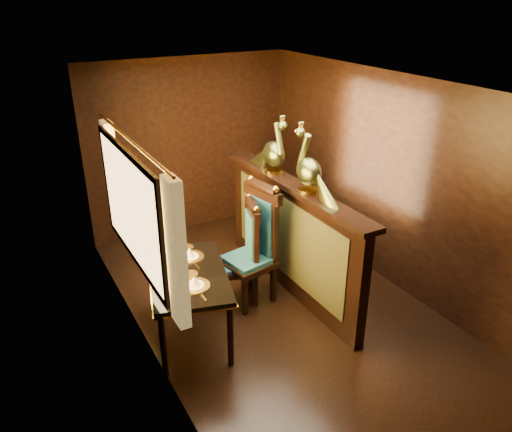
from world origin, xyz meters
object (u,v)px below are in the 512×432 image
(chair_right, at_px, (246,249))
(peacock_left, at_px, (309,160))
(chair_left, at_px, (257,239))
(dining_table, at_px, (188,279))
(peacock_right, at_px, (274,143))

(chair_right, bearing_deg, peacock_left, -17.92)
(chair_left, height_order, chair_right, chair_left)
(dining_table, height_order, peacock_right, peacock_right)
(chair_left, bearing_deg, peacock_left, -49.77)
(dining_table, xyz_separation_m, peacock_right, (1.38, 0.65, 1.04))
(chair_left, xyz_separation_m, peacock_left, (0.43, -0.35, 0.97))
(peacock_left, xyz_separation_m, peacock_right, (0.00, 0.71, -0.00))
(dining_table, height_order, chair_left, chair_left)
(dining_table, distance_m, peacock_left, 1.73)
(chair_left, bearing_deg, chair_right, 158.25)
(chair_right, relative_size, peacock_right, 1.76)
(dining_table, xyz_separation_m, chair_left, (0.95, 0.29, 0.07))
(dining_table, distance_m, peacock_right, 1.84)
(dining_table, bearing_deg, peacock_right, 40.62)
(chair_right, distance_m, peacock_right, 1.24)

